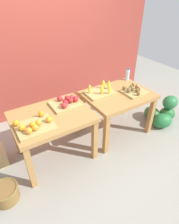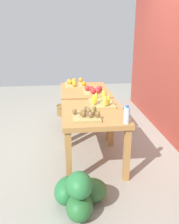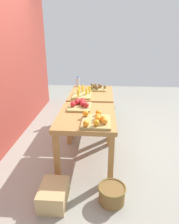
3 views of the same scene
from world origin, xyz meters
name	(u,v)px [view 2 (image 2 of 3)]	position (x,y,z in m)	size (l,w,h in m)	color
ground_plane	(88,143)	(0.00, 0.00, 0.00)	(8.00, 8.00, 0.00)	gray
display_table_left	(85,95)	(-0.56, 0.00, 0.63)	(1.04, 0.80, 0.74)	#A7763E
display_table_right	(93,119)	(0.56, 0.00, 0.63)	(1.04, 0.80, 0.74)	#A7763E
orange_bin	(75,84)	(-0.83, -0.15, 0.77)	(0.46, 0.37, 0.11)	tan
apple_bin	(94,91)	(-0.28, 0.12, 0.78)	(0.41, 0.34, 0.11)	tan
banana_crate	(101,102)	(0.32, 0.15, 0.77)	(0.44, 0.32, 0.17)	tan
kiwi_bin	(87,115)	(0.78, -0.11, 0.77)	(0.36, 0.33, 0.10)	tan
water_bottle	(127,115)	(1.01, 0.32, 0.83)	(0.07, 0.07, 0.21)	silver
watermelon_pile	(79,193)	(1.45, -0.26, 0.18)	(0.65, 0.62, 0.50)	#25632F
wicker_basket	(64,110)	(-1.36, -0.35, 0.11)	(0.32, 0.32, 0.20)	brown
cardboard_produce_box	(95,108)	(-1.42, 0.30, 0.11)	(0.40, 0.30, 0.22)	tan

